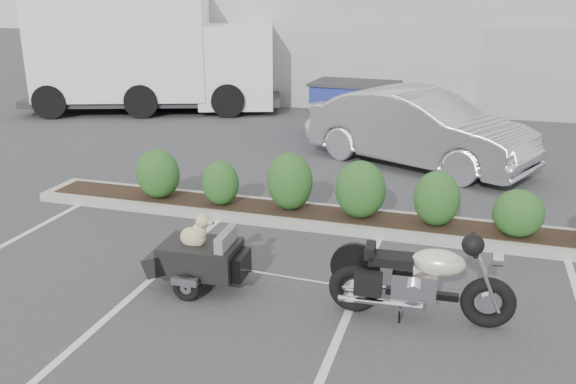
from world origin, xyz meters
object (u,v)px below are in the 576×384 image
(pet_trailer, at_px, (200,256))
(dumpster, at_px, (354,109))
(sedan, at_px, (418,128))
(delivery_truck, at_px, (152,55))
(motorcycle, at_px, (420,281))

(pet_trailer, height_order, dumpster, dumpster)
(sedan, distance_m, delivery_truck, 9.59)
(sedan, height_order, delivery_truck, delivery_truck)
(dumpster, bearing_deg, delivery_truck, 169.14)
(sedan, relative_size, delivery_truck, 0.61)
(pet_trailer, xyz_separation_m, delivery_truck, (-6.52, 10.77, 1.30))
(sedan, bearing_deg, pet_trailer, -172.86)
(sedan, bearing_deg, motorcycle, -149.59)
(motorcycle, distance_m, pet_trailer, 2.78)
(sedan, xyz_separation_m, delivery_truck, (-8.63, 4.09, 0.90))
(pet_trailer, height_order, delivery_truck, delivery_truck)
(motorcycle, relative_size, dumpster, 0.96)
(pet_trailer, xyz_separation_m, dumpster, (0.25, 9.02, 0.29))
(motorcycle, bearing_deg, dumpster, 102.68)
(sedan, relative_size, dumpster, 2.22)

